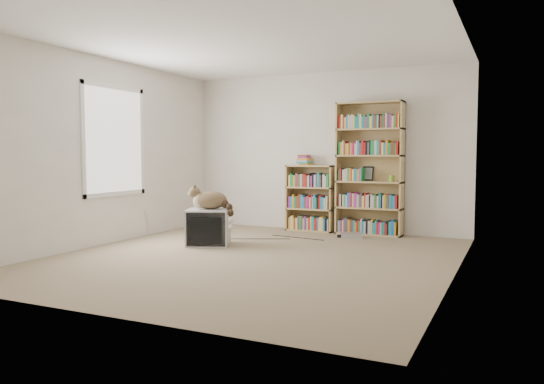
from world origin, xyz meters
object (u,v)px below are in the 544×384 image
at_px(bookcase_short, 311,200).
at_px(dvd_player, 351,235).
at_px(crt_tv, 208,227).
at_px(cat, 213,203).
at_px(bookcase_tall, 370,173).

xyz_separation_m(bookcase_short, dvd_player, (0.80, -0.44, -0.45)).
distance_m(crt_tv, bookcase_short, 2.00).
xyz_separation_m(cat, bookcase_short, (0.71, 1.80, -0.08)).
bearing_deg(crt_tv, bookcase_tall, 23.23).
bearing_deg(cat, bookcase_tall, 25.02).
relative_size(cat, bookcase_tall, 0.37).
distance_m(cat, dvd_player, 2.10).
height_order(cat, dvd_player, cat).
distance_m(crt_tv, cat, 0.34).
xyz_separation_m(bookcase_tall, bookcase_short, (-0.94, -0.00, -0.46)).
relative_size(crt_tv, dvd_player, 2.27).
height_order(crt_tv, bookcase_short, bookcase_short).
height_order(bookcase_short, dvd_player, bookcase_short).
bearing_deg(dvd_player, crt_tv, -160.69).
xyz_separation_m(crt_tv, bookcase_tall, (1.72, 1.83, 0.70)).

